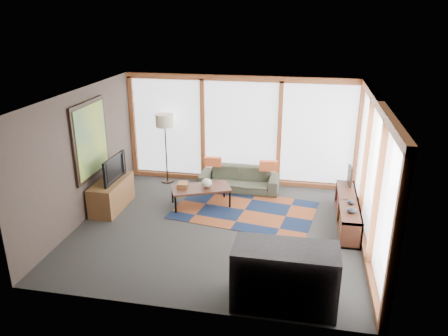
% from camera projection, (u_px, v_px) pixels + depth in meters
% --- Properties ---
extents(ground, '(5.50, 5.50, 0.00)m').
position_uv_depth(ground, '(220.00, 228.00, 8.51)').
color(ground, '#282826').
rests_on(ground, ground).
extents(room_envelope, '(5.52, 5.02, 2.62)m').
position_uv_depth(room_envelope, '(251.00, 145.00, 8.40)').
color(room_envelope, '#443631').
rests_on(room_envelope, ground).
extents(rug, '(3.12, 2.27, 0.01)m').
position_uv_depth(rug, '(245.00, 210.00, 9.24)').
color(rug, brown).
rests_on(rug, ground).
extents(sofa, '(1.84, 0.73, 0.54)m').
position_uv_depth(sofa, '(239.00, 179.00, 10.20)').
color(sofa, '#3C4130').
rests_on(sofa, ground).
extents(pillow_left, '(0.41, 0.16, 0.22)m').
position_uv_depth(pillow_left, '(213.00, 162.00, 10.20)').
color(pillow_left, '#D75E2F').
rests_on(pillow_left, sofa).
extents(pillow_right, '(0.43, 0.17, 0.23)m').
position_uv_depth(pillow_right, '(269.00, 166.00, 9.92)').
color(pillow_right, '#D75E2F').
rests_on(pillow_right, sofa).
extents(floor_lamp, '(0.43, 0.43, 1.70)m').
position_uv_depth(floor_lamp, '(166.00, 149.00, 10.47)').
color(floor_lamp, black).
rests_on(floor_lamp, ground).
extents(coffee_table, '(1.39, 1.07, 0.41)m').
position_uv_depth(coffee_table, '(201.00, 196.00, 9.42)').
color(coffee_table, '#361D10').
rests_on(coffee_table, ground).
extents(book_stack, '(0.25, 0.29, 0.09)m').
position_uv_depth(book_stack, '(183.00, 185.00, 9.37)').
color(book_stack, brown).
rests_on(book_stack, coffee_table).
extents(vase, '(0.28, 0.28, 0.20)m').
position_uv_depth(vase, '(207.00, 183.00, 9.32)').
color(vase, beige).
rests_on(vase, coffee_table).
extents(bookshelf, '(0.37, 2.06, 0.51)m').
position_uv_depth(bookshelf, '(347.00, 212.00, 8.60)').
color(bookshelf, '#361D10').
rests_on(bookshelf, ground).
extents(bowl_a, '(0.19, 0.19, 0.09)m').
position_uv_depth(bowl_a, '(352.00, 210.00, 7.96)').
color(bowl_a, black).
rests_on(bowl_a, bookshelf).
extents(bowl_b, '(0.17, 0.17, 0.07)m').
position_uv_depth(bowl_b, '(351.00, 202.00, 8.33)').
color(bowl_b, black).
rests_on(bowl_b, bookshelf).
extents(shelf_picture, '(0.07, 0.32, 0.42)m').
position_uv_depth(shelf_picture, '(350.00, 176.00, 9.14)').
color(shelf_picture, black).
rests_on(shelf_picture, bookshelf).
extents(tv_console, '(0.52, 1.24, 0.62)m').
position_uv_depth(tv_console, '(112.00, 194.00, 9.25)').
color(tv_console, brown).
rests_on(tv_console, ground).
extents(television, '(0.15, 0.94, 0.54)m').
position_uv_depth(television, '(110.00, 168.00, 9.08)').
color(television, black).
rests_on(television, tv_console).
extents(bar_counter, '(1.47, 0.69, 0.93)m').
position_uv_depth(bar_counter, '(285.00, 277.00, 6.16)').
color(bar_counter, black).
rests_on(bar_counter, ground).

